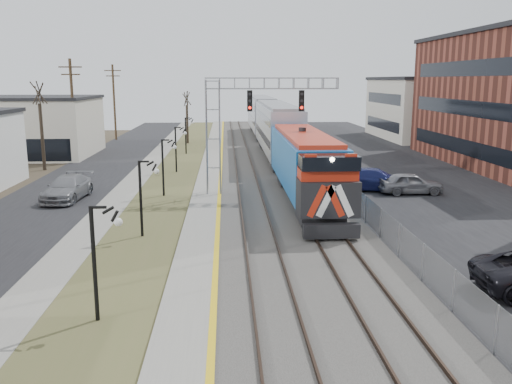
{
  "coord_description": "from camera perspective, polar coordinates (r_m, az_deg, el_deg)",
  "views": [
    {
      "loc": [
        0.38,
        -9.22,
        7.97
      ],
      "look_at": [
        1.82,
        16.66,
        2.6
      ],
      "focal_mm": 38.0,
      "sensor_mm": 36.0,
      "label": 1
    }
  ],
  "objects": [
    {
      "name": "street_west",
      "position": [
        46.47,
        -17.94,
        1.28
      ],
      "size": [
        7.0,
        120.0,
        0.04
      ],
      "primitive_type": "cube",
      "color": "black",
      "rests_on": "ground"
    },
    {
      "name": "sidewalk",
      "position": [
        45.53,
        -12.46,
        1.4
      ],
      "size": [
        2.0,
        120.0,
        0.08
      ],
      "primitive_type": "cube",
      "color": "gray",
      "rests_on": "ground"
    },
    {
      "name": "grass_median",
      "position": [
        45.14,
        -8.7,
        1.44
      ],
      "size": [
        4.0,
        120.0,
        0.06
      ],
      "primitive_type": "cube",
      "color": "#4F522C",
      "rests_on": "ground"
    },
    {
      "name": "platform",
      "position": [
        44.93,
        -4.89,
        1.6
      ],
      "size": [
        2.0,
        120.0,
        0.24
      ],
      "primitive_type": "cube",
      "color": "gray",
      "rests_on": "ground"
    },
    {
      "name": "ballast_bed",
      "position": [
        45.06,
        1.48,
        1.64
      ],
      "size": [
        8.0,
        120.0,
        0.2
      ],
      "primitive_type": "cube",
      "color": "#595651",
      "rests_on": "ground"
    },
    {
      "name": "parking_lot",
      "position": [
        47.57,
        16.05,
        1.63
      ],
      "size": [
        16.0,
        120.0,
        0.04
      ],
      "primitive_type": "cube",
      "color": "black",
      "rests_on": "ground"
    },
    {
      "name": "platform_edge",
      "position": [
        44.89,
        -3.77,
        1.77
      ],
      "size": [
        0.24,
        120.0,
        0.01
      ],
      "primitive_type": "cube",
      "color": "gold",
      "rests_on": "platform"
    },
    {
      "name": "track_near",
      "position": [
        44.91,
        -1.07,
        1.84
      ],
      "size": [
        1.58,
        120.0,
        0.15
      ],
      "color": "#2D2119",
      "rests_on": "ballast_bed"
    },
    {
      "name": "track_far",
      "position": [
        45.18,
        3.38,
        1.88
      ],
      "size": [
        1.58,
        120.0,
        0.15
      ],
      "color": "#2D2119",
      "rests_on": "ballast_bed"
    },
    {
      "name": "train",
      "position": [
        58.77,
        1.84,
        6.73
      ],
      "size": [
        3.0,
        63.05,
        5.33
      ],
      "color": "#155FAD",
      "rests_on": "ground"
    },
    {
      "name": "signal_gantry",
      "position": [
        37.3,
        -1.9,
        8.04
      ],
      "size": [
        9.0,
        1.07,
        8.15
      ],
      "color": "gray",
      "rests_on": "ground"
    },
    {
      "name": "lampposts",
      "position": [
        28.48,
        -11.95,
        -0.65
      ],
      "size": [
        0.14,
        62.14,
        4.0
      ],
      "color": "black",
      "rests_on": "ground"
    },
    {
      "name": "fence",
      "position": [
        45.48,
        6.77,
        2.55
      ],
      "size": [
        0.04,
        120.0,
        1.6
      ],
      "primitive_type": "cube",
      "color": "gray",
      "rests_on": "ground"
    },
    {
      "name": "bare_trees",
      "position": [
        50.15,
        -18.31,
        5.08
      ],
      "size": [
        12.3,
        42.3,
        5.95
      ],
      "color": "#382D23",
      "rests_on": "ground"
    },
    {
      "name": "car_lot_d",
      "position": [
        40.5,
        12.49,
        1.23
      ],
      "size": [
        5.84,
        3.17,
        1.61
      ],
      "primitive_type": "imported",
      "rotation": [
        0.0,
        0.0,
        1.4
      ],
      "color": "navy",
      "rests_on": "ground"
    },
    {
      "name": "car_lot_e",
      "position": [
        39.88,
        15.96,
        0.83
      ],
      "size": [
        4.48,
        1.83,
        1.52
      ],
      "primitive_type": "imported",
      "rotation": [
        0.0,
        0.0,
        1.56
      ],
      "color": "gray",
      "rests_on": "ground"
    },
    {
      "name": "car_street_b",
      "position": [
        38.66,
        -19.24,
        0.35
      ],
      "size": [
        2.68,
        5.64,
        1.59
      ],
      "primitive_type": "imported",
      "rotation": [
        0.0,
        0.0,
        -0.08
      ],
      "color": "gray",
      "rests_on": "ground"
    }
  ]
}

